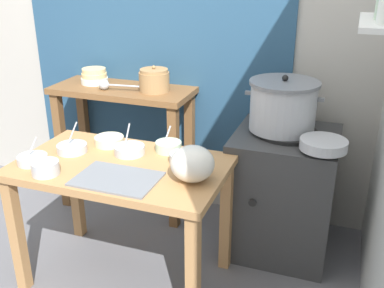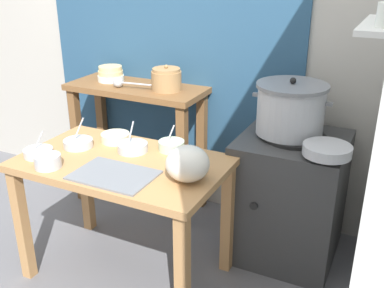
{
  "view_description": "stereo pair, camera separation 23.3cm",
  "coord_description": "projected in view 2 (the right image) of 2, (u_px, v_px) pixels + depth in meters",
  "views": [
    {
      "loc": [
        1.15,
        -1.79,
        1.72
      ],
      "look_at": [
        0.42,
        0.24,
        0.82
      ],
      "focal_mm": 42.25,
      "sensor_mm": 36.0,
      "label": 1
    },
    {
      "loc": [
        1.36,
        -1.69,
        1.72
      ],
      "look_at": [
        0.42,
        0.24,
        0.82
      ],
      "focal_mm": 42.25,
      "sensor_mm": 36.0,
      "label": 2
    }
  ],
  "objects": [
    {
      "name": "prep_bowl_4",
      "position": [
        184.0,
        157.0,
        2.35
      ],
      "size": [
        0.15,
        0.15,
        0.05
      ],
      "color": "#B7BABF",
      "rests_on": "prep_table"
    },
    {
      "name": "back_shelf_table",
      "position": [
        137.0,
        116.0,
        3.17
      ],
      "size": [
        0.96,
        0.4,
        0.9
      ],
      "color": "brown",
      "rests_on": "ground"
    },
    {
      "name": "wide_pan",
      "position": [
        327.0,
        150.0,
        2.3
      ],
      "size": [
        0.25,
        0.25,
        0.05
      ],
      "primitive_type": "cylinder",
      "color": "#B7BABF",
      "rests_on": "stove_block"
    },
    {
      "name": "prep_bowl_6",
      "position": [
        48.0,
        161.0,
        2.3
      ],
      "size": [
        0.14,
        0.14,
        0.07
      ],
      "color": "#B7BABF",
      "rests_on": "prep_table"
    },
    {
      "name": "clay_pot",
      "position": [
        166.0,
        79.0,
        2.96
      ],
      "size": [
        0.2,
        0.2,
        0.17
      ],
      "color": "#A37A4C",
      "rests_on": "back_shelf_table"
    },
    {
      "name": "prep_bowl_5",
      "position": [
        133.0,
        147.0,
        2.49
      ],
      "size": [
        0.17,
        0.17,
        0.17
      ],
      "color": "#B7BABF",
      "rests_on": "prep_table"
    },
    {
      "name": "bowl_stack_enamel",
      "position": [
        111.0,
        74.0,
        3.19
      ],
      "size": [
        0.19,
        0.19,
        0.11
      ],
      "color": "silver",
      "rests_on": "back_shelf_table"
    },
    {
      "name": "prep_bowl_0",
      "position": [
        38.0,
        152.0,
        2.43
      ],
      "size": [
        0.16,
        0.16,
        0.13
      ],
      "color": "#B7BABF",
      "rests_on": "prep_table"
    },
    {
      "name": "plastic_bag",
      "position": [
        188.0,
        164.0,
        2.15
      ],
      "size": [
        0.21,
        0.21,
        0.17
      ],
      "primitive_type": "ellipsoid",
      "color": "silver",
      "rests_on": "prep_table"
    },
    {
      "name": "prep_bowl_2",
      "position": [
        171.0,
        145.0,
        2.5
      ],
      "size": [
        0.15,
        0.15,
        0.14
      ],
      "color": "#B7D1AD",
      "rests_on": "prep_table"
    },
    {
      "name": "serving_tray",
      "position": [
        114.0,
        175.0,
        2.22
      ],
      "size": [
        0.4,
        0.28,
        0.01
      ],
      "primitive_type": "cube",
      "color": "slate",
      "rests_on": "prep_table"
    },
    {
      "name": "steamer_pot",
      "position": [
        291.0,
        109.0,
        2.54
      ],
      "size": [
        0.45,
        0.4,
        0.33
      ],
      "color": "#B7BABF",
      "rests_on": "stove_block"
    },
    {
      "name": "prep_table",
      "position": [
        123.0,
        179.0,
        2.43
      ],
      "size": [
        1.1,
        0.66,
        0.72
      ],
      "color": "#B27F4C",
      "rests_on": "ground"
    },
    {
      "name": "prep_bowl_1",
      "position": [
        115.0,
        137.0,
        2.62
      ],
      "size": [
        0.17,
        0.17,
        0.05
      ],
      "color": "beige",
      "rests_on": "prep_table"
    },
    {
      "name": "prep_bowl_3",
      "position": [
        78.0,
        143.0,
        2.55
      ],
      "size": [
        0.16,
        0.16,
        0.17
      ],
      "color": "#B7BABF",
      "rests_on": "prep_table"
    },
    {
      "name": "ground_plane",
      "position": [
        109.0,
        276.0,
        2.62
      ],
      "size": [
        9.0,
        9.0,
        0.0
      ],
      "primitive_type": "plane",
      "color": "slate"
    },
    {
      "name": "stove_block",
      "position": [
        289.0,
        196.0,
        2.71
      ],
      "size": [
        0.6,
        0.61,
        0.78
      ],
      "color": "#383838",
      "rests_on": "ground"
    },
    {
      "name": "ladle",
      "position": [
        120.0,
        82.0,
        3.03
      ],
      "size": [
        0.28,
        0.07,
        0.07
      ],
      "color": "#B7BABF",
      "rests_on": "back_shelf_table"
    },
    {
      "name": "wall_back",
      "position": [
        203.0,
        24.0,
        2.99
      ],
      "size": [
        4.4,
        0.12,
        2.6
      ],
      "color": "#B2ADA3",
      "rests_on": "ground"
    }
  ]
}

